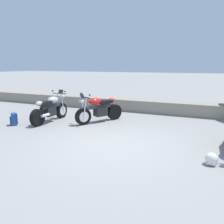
{
  "coord_description": "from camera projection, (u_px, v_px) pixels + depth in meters",
  "views": [
    {
      "loc": [
        2.4,
        -5.56,
        2.18
      ],
      "look_at": [
        -0.53,
        1.2,
        0.65
      ],
      "focal_mm": 36.58,
      "sensor_mm": 36.0,
      "label": 1
    }
  ],
  "objects": [
    {
      "name": "rider_helmet",
      "position": [
        211.0,
        159.0,
        5.04
      ],
      "size": [
        0.28,
        0.28,
        0.28
      ],
      "color": "silver",
      "rests_on": "ground"
    },
    {
      "name": "motorcycle_red_centre",
      "position": [
        99.0,
        110.0,
        8.75
      ],
      "size": [
        1.21,
        1.86,
        1.18
      ],
      "color": "black",
      "rests_on": "ground"
    },
    {
      "name": "stone_wall",
      "position": [
        153.0,
        106.0,
        10.63
      ],
      "size": [
        36.0,
        0.8,
        0.55
      ],
      "primitive_type": "cube",
      "color": "gray",
      "rests_on": "ground"
    },
    {
      "name": "rider_backpack",
      "position": [
        14.0,
        119.0,
        8.36
      ],
      "size": [
        0.35,
        0.35,
        0.47
      ],
      "color": "navy",
      "rests_on": "ground"
    },
    {
      "name": "ground_plane",
      "position": [
        112.0,
        144.0,
        6.38
      ],
      "size": [
        120.0,
        120.0,
        0.0
      ],
      "primitive_type": "plane",
      "color": "gray"
    },
    {
      "name": "motorcycle_silver_near_left",
      "position": [
        51.0,
        109.0,
        8.86
      ],
      "size": [
        0.67,
        2.06,
        1.18
      ],
      "color": "black",
      "rests_on": "ground"
    }
  ]
}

